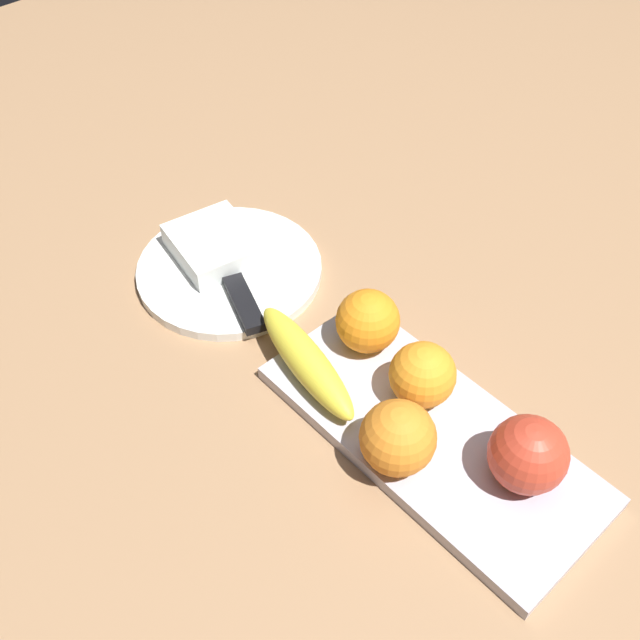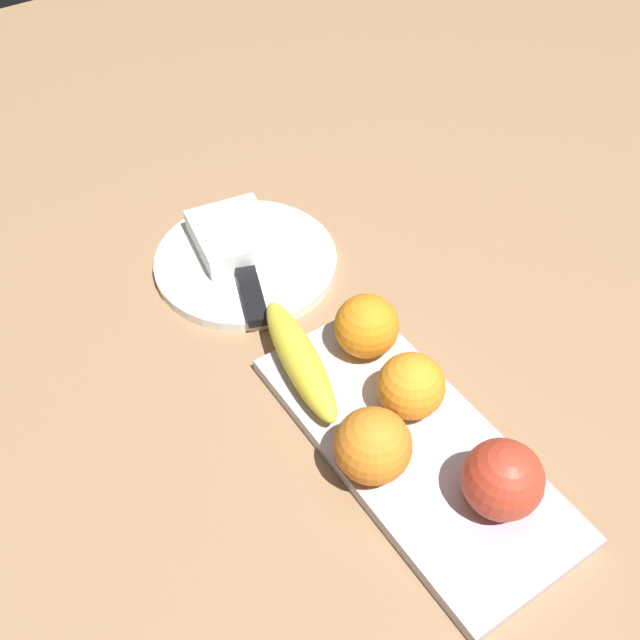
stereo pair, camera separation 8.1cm
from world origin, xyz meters
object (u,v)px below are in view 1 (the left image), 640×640
(fruit_tray, at_px, (430,434))
(apple, at_px, (530,452))
(banana, at_px, (306,361))
(orange_center, at_px, (426,372))
(dinner_plate, at_px, (230,269))
(orange_near_banana, at_px, (398,438))
(orange_near_apple, at_px, (368,321))
(folded_napkin, at_px, (214,245))
(knife, at_px, (240,295))

(fruit_tray, xyz_separation_m, apple, (-0.09, -0.03, 0.05))
(banana, xyz_separation_m, orange_center, (-0.10, -0.07, 0.02))
(orange_center, height_order, dinner_plate, orange_center)
(apple, xyz_separation_m, orange_near_banana, (0.09, 0.08, -0.00))
(banana, bearing_deg, fruit_tray, 28.43)
(fruit_tray, bearing_deg, orange_center, -36.59)
(orange_near_apple, distance_m, folded_napkin, 0.24)
(fruit_tray, relative_size, orange_near_banana, 4.85)
(fruit_tray, xyz_separation_m, orange_center, (0.04, -0.03, 0.04))
(orange_near_banana, xyz_separation_m, knife, (0.28, -0.03, -0.04))
(orange_near_banana, relative_size, folded_napkin, 0.69)
(orange_near_banana, bearing_deg, folded_napkin, -8.25)
(orange_near_banana, height_order, folded_napkin, orange_near_banana)
(orange_center, xyz_separation_m, folded_napkin, (0.32, 0.03, -0.02))
(orange_center, relative_size, folded_napkin, 0.65)
(banana, distance_m, orange_near_banana, 0.14)
(apple, distance_m, folded_napkin, 0.45)
(apple, xyz_separation_m, orange_center, (0.13, -0.00, -0.00))
(fruit_tray, xyz_separation_m, folded_napkin, (0.36, 0.00, 0.02))
(orange_near_banana, bearing_deg, fruit_tray, -90.64)
(orange_near_apple, bearing_deg, orange_center, 175.96)
(fruit_tray, bearing_deg, apple, -164.39)
(banana, bearing_deg, apple, 27.75)
(dinner_plate, bearing_deg, fruit_tray, 180.00)
(dinner_plate, relative_size, knife, 1.29)
(orange_near_apple, bearing_deg, banana, 80.29)
(orange_center, height_order, knife, orange_center)
(banana, bearing_deg, dinner_plate, 178.29)
(banana, distance_m, knife, 0.14)
(fruit_tray, xyz_separation_m, orange_near_apple, (0.13, -0.03, 0.04))
(orange_center, bearing_deg, banana, 34.65)
(fruit_tray, distance_m, banana, 0.15)
(banana, xyz_separation_m, knife, (0.14, -0.02, -0.02))
(apple, distance_m, dinner_plate, 0.43)
(orange_near_banana, bearing_deg, orange_center, -65.46)
(dinner_plate, distance_m, folded_napkin, 0.04)
(folded_napkin, bearing_deg, knife, 163.07)
(banana, height_order, knife, banana)
(dinner_plate, bearing_deg, knife, 155.00)
(apple, relative_size, orange_near_banana, 1.01)
(dinner_plate, bearing_deg, apple, -176.48)
(fruit_tray, xyz_separation_m, banana, (0.14, 0.04, 0.03))
(fruit_tray, distance_m, apple, 0.11)
(apple, bearing_deg, banana, 16.65)
(knife, bearing_deg, orange_center, -147.53)
(orange_center, xyz_separation_m, knife, (0.24, 0.05, -0.03))
(fruit_tray, height_order, knife, knife)
(apple, bearing_deg, orange_center, -0.55)
(fruit_tray, xyz_separation_m, orange_near_banana, (0.00, 0.05, 0.04))
(folded_napkin, bearing_deg, fruit_tray, 180.00)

